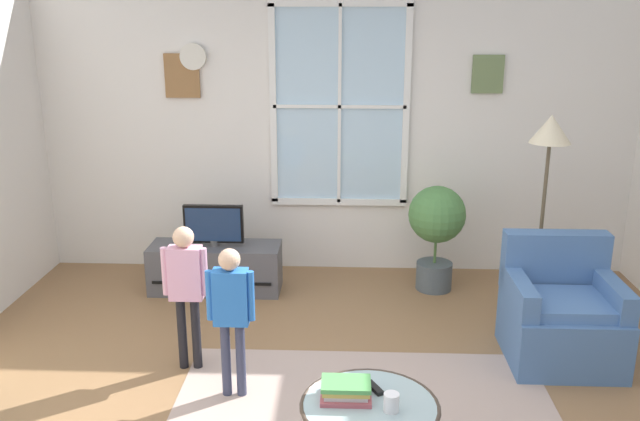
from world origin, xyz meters
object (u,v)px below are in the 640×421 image
object	(u,v)px
remote_near_books	(375,388)
person_pink_shirt	(186,281)
potted_plant_by_window	(436,225)
book_stack	(346,390)
armchair	(561,316)
cup	(391,402)
coffee_table	(370,409)
person_blue_shirt	(231,306)
television	(214,225)
tv_stand	(216,268)
floor_lamp	(549,150)

from	to	relation	value
remote_near_books	person_pink_shirt	xyz separation A→B (m)	(-1.25, 0.93, 0.22)
potted_plant_by_window	book_stack	bearing A→B (deg)	-107.47
armchair	cup	bearing A→B (deg)	-133.08
potted_plant_by_window	coffee_table	bearing A→B (deg)	-104.53
cup	person_blue_shirt	size ratio (longest dim) A/B	0.10
person_blue_shirt	person_pink_shirt	bearing A→B (deg)	137.12
television	person_pink_shirt	distance (m)	1.38
armchair	tv_stand	bearing A→B (deg)	157.66
television	book_stack	distance (m)	2.68
tv_stand	book_stack	bearing A→B (deg)	-63.89
coffee_table	person_blue_shirt	distance (m)	1.15
person_blue_shirt	floor_lamp	distance (m)	2.76
remote_near_books	potted_plant_by_window	world-z (taller)	potted_plant_by_window
coffee_table	armchair	bearing A→B (deg)	43.49
coffee_table	book_stack	size ratio (longest dim) A/B	2.75
floor_lamp	remote_near_books	bearing A→B (deg)	-126.00
armchair	coffee_table	distance (m)	1.94
armchair	floor_lamp	distance (m)	1.29
tv_stand	person_blue_shirt	distance (m)	1.83
remote_near_books	cup	bearing A→B (deg)	-68.76
coffee_table	cup	xyz separation A→B (m)	(0.11, -0.05, 0.08)
tv_stand	potted_plant_by_window	bearing A→B (deg)	3.30
television	cup	distance (m)	2.88
tv_stand	potted_plant_by_window	size ratio (longest dim) A/B	1.21
person_blue_shirt	potted_plant_by_window	bearing A→B (deg)	50.32
tv_stand	armchair	distance (m)	2.94
coffee_table	potted_plant_by_window	bearing A→B (deg)	75.47
person_pink_shirt	remote_near_books	bearing A→B (deg)	-36.60
book_stack	person_blue_shirt	xyz separation A→B (m)	(-0.73, 0.68, 0.16)
armchair	remote_near_books	size ratio (longest dim) A/B	6.21
coffee_table	remote_near_books	size ratio (longest dim) A/B	5.33
coffee_table	tv_stand	bearing A→B (deg)	118.00
armchair	remote_near_books	bearing A→B (deg)	-139.17
person_blue_shirt	remote_near_books	bearing A→B (deg)	-33.64
television	book_stack	xyz separation A→B (m)	(1.18, -2.40, -0.15)
tv_stand	potted_plant_by_window	world-z (taller)	potted_plant_by_window
person_pink_shirt	potted_plant_by_window	distance (m)	2.40
cup	person_pink_shirt	xyz separation A→B (m)	(-1.33, 1.13, 0.18)
coffee_table	person_blue_shirt	world-z (taller)	person_blue_shirt
tv_stand	person_pink_shirt	bearing A→B (deg)	-86.57
tv_stand	book_stack	world-z (taller)	book_stack
television	remote_near_books	size ratio (longest dim) A/B	3.76
person_pink_shirt	floor_lamp	size ratio (longest dim) A/B	0.63
armchair	potted_plant_by_window	world-z (taller)	potted_plant_by_window
book_stack	floor_lamp	bearing A→B (deg)	52.41
tv_stand	coffee_table	size ratio (longest dim) A/B	1.56
tv_stand	cup	xyz separation A→B (m)	(1.41, -2.51, 0.26)
person_pink_shirt	potted_plant_by_window	world-z (taller)	person_pink_shirt
armchair	person_pink_shirt	xyz separation A→B (m)	(-2.63, -0.26, 0.33)
person_pink_shirt	cup	bearing A→B (deg)	-40.35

